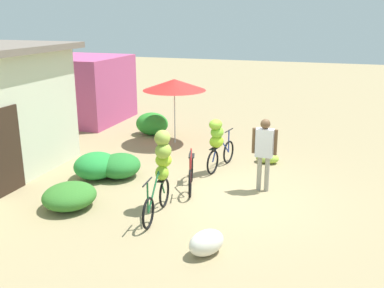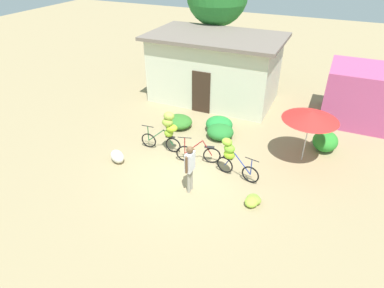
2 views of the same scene
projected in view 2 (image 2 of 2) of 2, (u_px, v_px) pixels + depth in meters
name	position (u px, v px, depth m)	size (l,w,h in m)	color
ground_plane	(188.00, 174.00, 11.67)	(60.00, 60.00, 0.00)	#99865F
building_low	(215.00, 68.00, 16.34)	(6.42, 3.91, 3.25)	beige
shop_pink	(364.00, 95.00, 14.53)	(3.20, 2.80, 2.45)	#B6497D
hedge_bush_front_left	(179.00, 122.00, 14.47)	(1.20, 1.12, 0.52)	#347328
hedge_bush_front_right	(219.00, 124.00, 14.13)	(1.16, 1.07, 0.65)	#258837
hedge_bush_mid	(220.00, 132.00, 13.64)	(1.12, 1.04, 0.60)	#26752D
hedge_bush_by_door	(325.00, 141.00, 12.86)	(0.95, 1.12, 0.76)	#2B8B2C
market_umbrella	(311.00, 115.00, 11.46)	(1.98, 1.98, 2.05)	beige
bicycle_leftmost	(167.00, 128.00, 12.40)	(1.67, 0.50, 1.73)	black
bicycle_near_pile	(198.00, 154.00, 12.15)	(1.61, 0.51, 1.02)	black
bicycle_center_loaded	(231.00, 155.00, 11.20)	(1.61, 0.46, 1.45)	black
banana_pile_on_ground	(253.00, 200.00, 10.33)	(0.58, 0.74, 0.27)	#8AA83E
produce_sack	(117.00, 156.00, 12.24)	(0.70, 0.44, 0.44)	silver
person_vendor	(190.00, 164.00, 10.37)	(0.23, 0.58, 1.72)	gray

